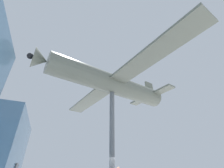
{
  "coord_description": "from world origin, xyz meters",
  "views": [
    {
      "loc": [
        -11.4,
        4.75,
        1.67
      ],
      "look_at": [
        0.0,
        0.0,
        8.79
      ],
      "focal_mm": 24.0,
      "sensor_mm": 36.0,
      "label": 1
    }
  ],
  "objects": [
    {
      "name": "support_pylon_central",
      "position": [
        0.0,
        0.0,
        3.93
      ],
      "size": [
        0.42,
        0.42,
        7.87
      ],
      "color": "slate",
      "rests_on": "ground_plane"
    },
    {
      "name": "suspended_airplane",
      "position": [
        -0.04,
        0.18,
        8.8
      ],
      "size": [
        18.1,
        13.45,
        2.8
      ],
      "rotation": [
        0.0,
        0.0,
        0.21
      ],
      "color": "slate",
      "rests_on": "support_pylon_central"
    }
  ]
}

